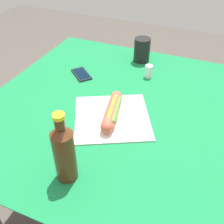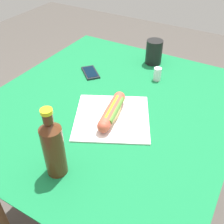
# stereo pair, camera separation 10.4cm
# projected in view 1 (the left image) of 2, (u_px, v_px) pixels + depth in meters

# --- Properties ---
(ground_plane) EXTENTS (6.00, 6.00, 0.00)m
(ground_plane) POSITION_uv_depth(u_px,v_px,m) (109.00, 206.00, 1.61)
(ground_plane) COLOR #47423D
(ground_plane) RESTS_ON ground
(dining_table) EXTENTS (1.11, 1.01, 0.77)m
(dining_table) POSITION_uv_depth(u_px,v_px,m) (108.00, 127.00, 1.22)
(dining_table) COLOR brown
(dining_table) RESTS_ON ground
(paper_wrapper) EXTENTS (0.39, 0.39, 0.01)m
(paper_wrapper) POSITION_uv_depth(u_px,v_px,m) (112.00, 117.00, 1.06)
(paper_wrapper) COLOR silver
(paper_wrapper) RESTS_ON dining_table
(hot_dog) EXTENTS (0.24, 0.09, 0.05)m
(hot_dog) POSITION_uv_depth(u_px,v_px,m) (112.00, 111.00, 1.04)
(hot_dog) COLOR #E5BC75
(hot_dog) RESTS_ON paper_wrapper
(cell_phone) EXTENTS (0.13, 0.14, 0.01)m
(cell_phone) POSITION_uv_depth(u_px,v_px,m) (81.00, 74.00, 1.32)
(cell_phone) COLOR black
(cell_phone) RESTS_ON dining_table
(soda_bottle) EXTENTS (0.07, 0.07, 0.25)m
(soda_bottle) POSITION_uv_depth(u_px,v_px,m) (64.00, 152.00, 0.77)
(soda_bottle) COLOR #4C2814
(soda_bottle) RESTS_ON dining_table
(drinking_cup) EXTENTS (0.08, 0.08, 0.12)m
(drinking_cup) POSITION_uv_depth(u_px,v_px,m) (142.00, 50.00, 1.40)
(drinking_cup) COLOR black
(drinking_cup) RESTS_ON dining_table
(salt_shaker) EXTENTS (0.04, 0.04, 0.06)m
(salt_shaker) POSITION_uv_depth(u_px,v_px,m) (149.00, 71.00, 1.29)
(salt_shaker) COLOR silver
(salt_shaker) RESTS_ON dining_table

